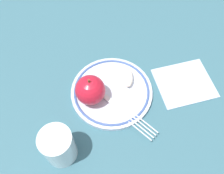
{
  "coord_description": "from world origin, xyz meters",
  "views": [
    {
      "loc": [
        -0.11,
        -0.28,
        0.55
      ],
      "look_at": [
        -0.0,
        -0.0,
        0.03
      ],
      "focal_mm": 40.0,
      "sensor_mm": 36.0,
      "label": 1
    }
  ],
  "objects_px": {
    "apple_red_whole": "(90,90)",
    "drinking_glass": "(59,146)",
    "apple_slice_front": "(128,77)",
    "plate": "(112,92)",
    "napkin_folded": "(184,83)",
    "fork": "(121,109)"
  },
  "relations": [
    {
      "from": "plate",
      "to": "drinking_glass",
      "type": "distance_m",
      "value": 0.19
    },
    {
      "from": "plate",
      "to": "fork",
      "type": "height_order",
      "value": "fork"
    },
    {
      "from": "apple_red_whole",
      "to": "drinking_glass",
      "type": "relative_size",
      "value": 0.85
    },
    {
      "from": "apple_red_whole",
      "to": "drinking_glass",
      "type": "xyz_separation_m",
      "value": [
        -0.1,
        -0.1,
        -0.0
      ]
    },
    {
      "from": "apple_red_whole",
      "to": "drinking_glass",
      "type": "height_order",
      "value": "same"
    },
    {
      "from": "apple_red_whole",
      "to": "napkin_folded",
      "type": "relative_size",
      "value": 0.57
    },
    {
      "from": "napkin_folded",
      "to": "drinking_glass",
      "type": "bearing_deg",
      "value": -170.68
    },
    {
      "from": "fork",
      "to": "napkin_folded",
      "type": "relative_size",
      "value": 1.28
    },
    {
      "from": "apple_red_whole",
      "to": "napkin_folded",
      "type": "height_order",
      "value": "apple_red_whole"
    },
    {
      "from": "drinking_glass",
      "to": "apple_slice_front",
      "type": "bearing_deg",
      "value": 29.04
    },
    {
      "from": "apple_slice_front",
      "to": "drinking_glass",
      "type": "distance_m",
      "value": 0.24
    },
    {
      "from": "fork",
      "to": "drinking_glass",
      "type": "height_order",
      "value": "drinking_glass"
    },
    {
      "from": "drinking_glass",
      "to": "apple_red_whole",
      "type": "bearing_deg",
      "value": 44.21
    },
    {
      "from": "plate",
      "to": "drinking_glass",
      "type": "bearing_deg",
      "value": -148.26
    },
    {
      "from": "drinking_glass",
      "to": "napkin_folded",
      "type": "height_order",
      "value": "drinking_glass"
    },
    {
      "from": "plate",
      "to": "napkin_folded",
      "type": "distance_m",
      "value": 0.19
    },
    {
      "from": "apple_red_whole",
      "to": "fork",
      "type": "distance_m",
      "value": 0.09
    },
    {
      "from": "napkin_folded",
      "to": "apple_slice_front",
      "type": "bearing_deg",
      "value": 156.16
    },
    {
      "from": "apple_red_whole",
      "to": "apple_slice_front",
      "type": "bearing_deg",
      "value": 7.65
    },
    {
      "from": "plate",
      "to": "apple_red_whole",
      "type": "relative_size",
      "value": 2.54
    },
    {
      "from": "fork",
      "to": "napkin_folded",
      "type": "bearing_deg",
      "value": 68.2
    },
    {
      "from": "drinking_glass",
      "to": "plate",
      "type": "bearing_deg",
      "value": 31.74
    }
  ]
}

